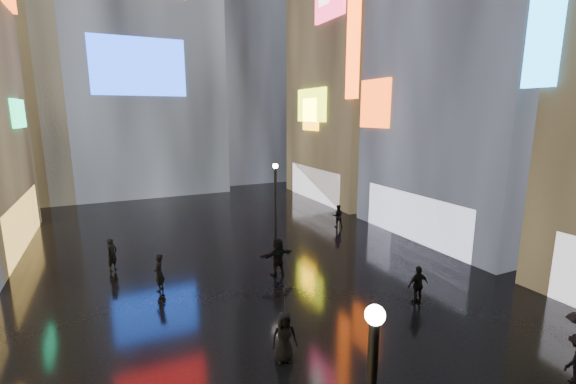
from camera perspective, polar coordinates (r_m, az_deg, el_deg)
ground at (r=23.13m, az=-8.49°, el=-8.58°), size 140.00×140.00×0.00m
building_right_far at (r=38.40m, az=11.04°, el=20.41°), size 10.28×12.00×28.00m
tower_flank_right at (r=50.07m, az=-7.65°, el=21.89°), size 12.00×12.00×34.00m
tower_flank_left at (r=43.94m, az=-36.88°, el=15.97°), size 10.00×10.00×26.00m
lamp_far at (r=21.80m, az=-1.85°, el=-1.63°), size 0.30×0.30×5.20m
pedestrian_2 at (r=15.14m, az=36.92°, el=-19.10°), size 1.00×0.60×1.52m
pedestrian_3 at (r=17.56m, az=18.73°, el=-12.90°), size 1.00×0.50×1.64m
pedestrian_4 at (r=13.24m, az=-0.55°, el=-20.67°), size 0.93×0.71×1.69m
pedestrian_5 at (r=19.31m, az=-1.50°, el=-9.56°), size 1.83×0.77×1.92m
pedestrian_6 at (r=21.81m, az=-24.60°, el=-8.46°), size 0.71×0.72×1.68m
pedestrian_7 at (r=27.52m, az=7.38°, el=-3.53°), size 0.95×0.86×1.60m
umbrella_2 at (r=12.61m, az=-0.56°, el=-15.75°), size 1.04×1.06×0.86m
pedestrian_8 at (r=18.68m, az=-18.56°, el=-11.25°), size 0.64×0.74×1.72m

